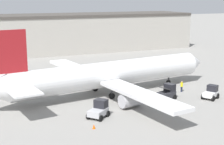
{
  "coord_description": "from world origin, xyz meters",
  "views": [
    {
      "loc": [
        -20.34,
        -47.1,
        14.7
      ],
      "look_at": [
        0.0,
        0.0,
        3.32
      ],
      "focal_mm": 55.0,
      "sensor_mm": 36.0,
      "label": 1
    }
  ],
  "objects_px": {
    "belt_loader_truck": "(167,92)",
    "ground_crew_worker": "(182,86)",
    "pushback_tug": "(99,110)",
    "airplane": "(107,75)",
    "safety_cone_near": "(94,126)",
    "baggage_tug": "(211,93)"
  },
  "relations": [
    {
      "from": "airplane",
      "to": "baggage_tug",
      "type": "distance_m",
      "value": 15.67
    },
    {
      "from": "airplane",
      "to": "pushback_tug",
      "type": "relative_size",
      "value": 11.87
    },
    {
      "from": "belt_loader_truck",
      "to": "pushback_tug",
      "type": "bearing_deg",
      "value": 177.93
    },
    {
      "from": "ground_crew_worker",
      "to": "baggage_tug",
      "type": "relative_size",
      "value": 0.58
    },
    {
      "from": "ground_crew_worker",
      "to": "belt_loader_truck",
      "type": "bearing_deg",
      "value": -119.5
    },
    {
      "from": "ground_crew_worker",
      "to": "safety_cone_near",
      "type": "bearing_deg",
      "value": -122.93
    },
    {
      "from": "ground_crew_worker",
      "to": "pushback_tug",
      "type": "relative_size",
      "value": 0.53
    },
    {
      "from": "airplane",
      "to": "safety_cone_near",
      "type": "xyz_separation_m",
      "value": [
        -6.79,
        -12.48,
        -2.8
      ]
    },
    {
      "from": "airplane",
      "to": "safety_cone_near",
      "type": "distance_m",
      "value": 14.47
    },
    {
      "from": "ground_crew_worker",
      "to": "airplane",
      "type": "bearing_deg",
      "value": -166.1
    },
    {
      "from": "ground_crew_worker",
      "to": "pushback_tug",
      "type": "xyz_separation_m",
      "value": [
        -16.22,
        -5.79,
        0.07
      ]
    },
    {
      "from": "ground_crew_worker",
      "to": "pushback_tug",
      "type": "distance_m",
      "value": 17.22
    },
    {
      "from": "ground_crew_worker",
      "to": "baggage_tug",
      "type": "xyz_separation_m",
      "value": [
        1.82,
        -4.82,
        -0.03
      ]
    },
    {
      "from": "ground_crew_worker",
      "to": "belt_loader_truck",
      "type": "height_order",
      "value": "belt_loader_truck"
    },
    {
      "from": "belt_loader_truck",
      "to": "ground_crew_worker",
      "type": "bearing_deg",
      "value": 12.34
    },
    {
      "from": "belt_loader_truck",
      "to": "pushback_tug",
      "type": "xyz_separation_m",
      "value": [
        -12.08,
        -3.39,
        -0.02
      ]
    },
    {
      "from": "pushback_tug",
      "to": "ground_crew_worker",
      "type": "bearing_deg",
      "value": -20.25
    },
    {
      "from": "ground_crew_worker",
      "to": "safety_cone_near",
      "type": "relative_size",
      "value": 3.21
    },
    {
      "from": "belt_loader_truck",
      "to": "safety_cone_near",
      "type": "bearing_deg",
      "value": -172.15
    },
    {
      "from": "airplane",
      "to": "baggage_tug",
      "type": "relative_size",
      "value": 12.8
    },
    {
      "from": "baggage_tug",
      "to": "belt_loader_truck",
      "type": "xyz_separation_m",
      "value": [
        -5.96,
        2.42,
        0.12
      ]
    },
    {
      "from": "ground_crew_worker",
      "to": "belt_loader_truck",
      "type": "xyz_separation_m",
      "value": [
        -4.14,
        -2.4,
        0.08
      ]
    }
  ]
}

